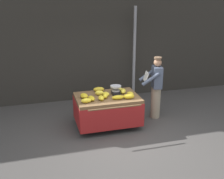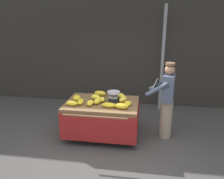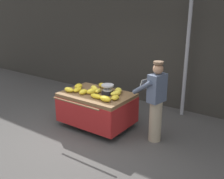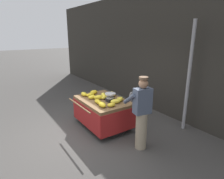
{
  "view_description": "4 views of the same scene",
  "coord_description": "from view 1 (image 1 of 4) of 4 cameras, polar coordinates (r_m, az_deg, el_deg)",
  "views": [
    {
      "loc": [
        -1.91,
        -5.35,
        3.24
      ],
      "look_at": [
        -0.18,
        0.81,
        1.04
      ],
      "focal_mm": 43.97,
      "sensor_mm": 36.0,
      "label": 1
    },
    {
      "loc": [
        0.65,
        -3.6,
        2.62
      ],
      "look_at": [
        -0.04,
        0.91,
        1.14
      ],
      "focal_mm": 36.02,
      "sensor_mm": 36.0,
      "label": 2
    },
    {
      "loc": [
        3.4,
        -3.62,
        2.83
      ],
      "look_at": [
        0.14,
        0.98,
        0.98
      ],
      "focal_mm": 43.31,
      "sensor_mm": 36.0,
      "label": 3
    },
    {
      "loc": [
        4.09,
        -1.69,
        2.61
      ],
      "look_at": [
        -0.01,
        1.08,
        1.15
      ],
      "focal_mm": 30.89,
      "sensor_mm": 36.0,
      "label": 4
    }
  ],
  "objects": [
    {
      "name": "banana_cart",
      "position": [
        7.02,
        -0.99,
        -3.13
      ],
      "size": [
        1.61,
        1.3,
        0.82
      ],
      "color": "brown",
      "rests_on": "ground"
    },
    {
      "name": "street_pole",
      "position": [
        8.85,
        4.64,
        7.38
      ],
      "size": [
        0.09,
        0.09,
        2.95
      ],
      "primitive_type": "cylinder",
      "color": "gray",
      "rests_on": "ground"
    },
    {
      "name": "banana_bunch_12",
      "position": [
        6.73,
        1.22,
        -1.62
      ],
      "size": [
        0.31,
        0.15,
        0.1
      ],
      "primitive_type": "ellipsoid",
      "rotation": [
        0.0,
        0.0,
        1.52
      ],
      "color": "gold",
      "rests_on": "banana_cart"
    },
    {
      "name": "vendor_person",
      "position": [
        7.53,
        9.08,
        0.41
      ],
      "size": [
        0.64,
        0.59,
        1.71
      ],
      "color": "gray",
      "rests_on": "ground"
    },
    {
      "name": "banana_bunch_1",
      "position": [
        6.99,
        3.84,
        -0.88
      ],
      "size": [
        0.17,
        0.23,
        0.1
      ],
      "primitive_type": "ellipsoid",
      "rotation": [
        0.0,
        0.0,
        0.06
      ],
      "color": "gold",
      "rests_on": "banana_cart"
    },
    {
      "name": "back_wall",
      "position": [
        8.84,
        -3.1,
        10.85
      ],
      "size": [
        16.0,
        0.24,
        3.99
      ],
      "primitive_type": "cube",
      "color": "#2D2B26",
      "rests_on": "ground"
    },
    {
      "name": "banana_bunch_7",
      "position": [
        6.68,
        -4.3,
        -1.82
      ],
      "size": [
        0.17,
        0.3,
        0.1
      ],
      "primitive_type": "ellipsoid",
      "rotation": [
        0.0,
        0.0,
        0.15
      ],
      "color": "gold",
      "rests_on": "banana_cart"
    },
    {
      "name": "weighing_scale",
      "position": [
        7.04,
        0.78,
        -0.1
      ],
      "size": [
        0.28,
        0.28,
        0.24
      ],
      "color": "black",
      "rests_on": "banana_cart"
    },
    {
      "name": "banana_bunch_9",
      "position": [
        6.78,
        3.48,
        -1.43
      ],
      "size": [
        0.3,
        0.19,
        0.12
      ],
      "primitive_type": "ellipsoid",
      "rotation": [
        0.0,
        0.0,
        1.46
      ],
      "color": "gold",
      "rests_on": "banana_cart"
    },
    {
      "name": "banana_bunch_0",
      "position": [
        6.82,
        -1.38,
        -1.23
      ],
      "size": [
        0.2,
        0.31,
        0.13
      ],
      "primitive_type": "ellipsoid",
      "rotation": [
        0.0,
        0.0,
        2.86
      ],
      "color": "yellow",
      "rests_on": "banana_cart"
    },
    {
      "name": "banana_bunch_10",
      "position": [
        7.29,
        1.34,
        0.08
      ],
      "size": [
        0.27,
        0.33,
        0.12
      ],
      "primitive_type": "ellipsoid",
      "rotation": [
        0.0,
        0.0,
        0.43
      ],
      "color": "yellow",
      "rests_on": "banana_cart"
    },
    {
      "name": "banana_bunch_5",
      "position": [
        6.99,
        -2.62,
        -0.73
      ],
      "size": [
        0.26,
        0.18,
        0.13
      ],
      "primitive_type": "ellipsoid",
      "rotation": [
        0.0,
        0.0,
        1.24
      ],
      "color": "yellow",
      "rests_on": "banana_cart"
    },
    {
      "name": "banana_bunch_2",
      "position": [
        6.67,
        -2.26,
        -1.78
      ],
      "size": [
        0.15,
        0.23,
        0.12
      ],
      "primitive_type": "ellipsoid",
      "rotation": [
        0.0,
        0.0,
        3.08
      ],
      "color": "yellow",
      "rests_on": "banana_cart"
    },
    {
      "name": "banana_bunch_3",
      "position": [
        6.54,
        -5.38,
        -2.3
      ],
      "size": [
        0.25,
        0.14,
        0.11
      ],
      "primitive_type": "ellipsoid",
      "rotation": [
        0.0,
        0.0,
        1.58
      ],
      "color": "yellow",
      "rests_on": "banana_cart"
    },
    {
      "name": "banana_bunch_4",
      "position": [
        6.97,
        -1.14,
        -0.91
      ],
      "size": [
        0.16,
        0.24,
        0.09
      ],
      "primitive_type": "ellipsoid",
      "rotation": [
        0.0,
        0.0,
        0.24
      ],
      "color": "yellow",
      "rests_on": "banana_cart"
    },
    {
      "name": "banana_bunch_8",
      "position": [
        7.26,
        -2.75,
        0.02
      ],
      "size": [
        0.31,
        0.19,
        0.12
      ],
      "primitive_type": "ellipsoid",
      "rotation": [
        0.0,
        0.0,
        1.42
      ],
      "color": "gold",
      "rests_on": "banana_cart"
    },
    {
      "name": "banana_bunch_6",
      "position": [
        6.84,
        -5.83,
        -1.32
      ],
      "size": [
        0.23,
        0.29,
        0.12
      ],
      "primitive_type": "ellipsoid",
      "rotation": [
        0.0,
        0.0,
        0.27
      ],
      "color": "gold",
      "rests_on": "banana_cart"
    },
    {
      "name": "ground_plane",
      "position": [
        6.54,
        3.49,
        -10.75
      ],
      "size": [
        60.0,
        60.0,
        0.0
      ],
      "primitive_type": "plane",
      "color": "#423F3D"
    },
    {
      "name": "banana_bunch_11",
      "position": [
        7.14,
        2.31,
        -0.35
      ],
      "size": [
        0.23,
        0.29,
        0.12
      ],
      "primitive_type": "ellipsoid",
      "rotation": [
        0.0,
        0.0,
        2.75
      ],
      "color": "yellow",
      "rests_on": "banana_cart"
    }
  ]
}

